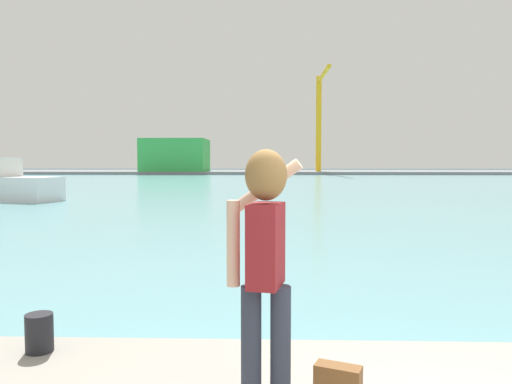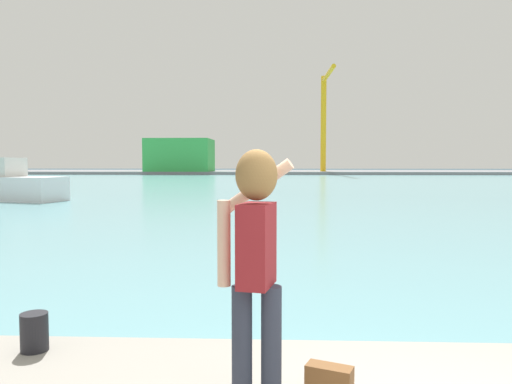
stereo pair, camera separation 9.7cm
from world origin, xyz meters
The scene contains 9 objects.
ground_plane centered at (0.00, 50.00, 0.00)m, with size 220.00×220.00×0.00m, color #334751.
harbor_water centered at (0.00, 52.00, 0.01)m, with size 140.00×100.00×0.02m, color #6BA8B2.
far_shore_dock centered at (0.00, 92.00, 0.27)m, with size 140.00×20.00×0.53m, color gray.
person_photographer centered at (-1.13, 0.78, 1.67)m, with size 0.53×0.57×1.74m.
handbag centered at (-0.62, 0.87, 0.73)m, with size 0.32×0.14×0.24m, color brown.
harbor_bollard centered at (-3.11, 1.65, 0.77)m, with size 0.24×0.24×0.33m, color black.
boat_moored centered at (-16.47, 25.31, 0.93)m, with size 6.66×3.99×2.49m.
warehouse_left centered at (-18.75, 87.02, 3.48)m, with size 11.50×9.96×5.90m, color green.
port_crane centered at (7.43, 84.65, 11.23)m, with size 1.07×13.95×17.09m.
Camera 2 is at (-0.99, -2.46, 2.26)m, focal length 34.27 mm.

